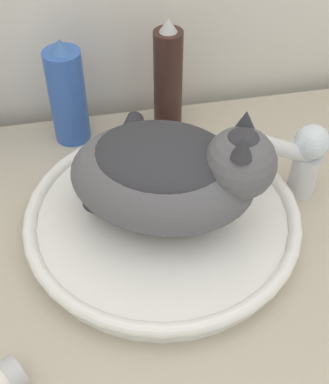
{
  "coord_description": "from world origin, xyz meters",
  "views": [
    {
      "loc": [
        -0.15,
        -0.21,
        1.41
      ],
      "look_at": [
        -0.05,
        0.29,
        0.91
      ],
      "focal_mm": 50.0,
      "sensor_mm": 36.0,
      "label": 1
    }
  ],
  "objects_px": {
    "faucet": "(304,156)",
    "hairspray_can_black": "(168,79)",
    "cat": "(170,171)",
    "spray_bottle_trigger": "(67,95)"
  },
  "relations": [
    {
      "from": "faucet",
      "to": "hairspray_can_black",
      "type": "distance_m",
      "value": 0.27
    },
    {
      "from": "cat",
      "to": "spray_bottle_trigger",
      "type": "distance_m",
      "value": 0.28
    },
    {
      "from": "hairspray_can_black",
      "to": "spray_bottle_trigger",
      "type": "relative_size",
      "value": 1.09
    },
    {
      "from": "faucet",
      "to": "spray_bottle_trigger",
      "type": "relative_size",
      "value": 0.73
    },
    {
      "from": "cat",
      "to": "hairspray_can_black",
      "type": "relative_size",
      "value": 1.65
    },
    {
      "from": "cat",
      "to": "faucet",
      "type": "relative_size",
      "value": 2.46
    },
    {
      "from": "faucet",
      "to": "spray_bottle_trigger",
      "type": "xyz_separation_m",
      "value": [
        -0.33,
        0.21,
        0.01
      ]
    },
    {
      "from": "hairspray_can_black",
      "to": "spray_bottle_trigger",
      "type": "height_order",
      "value": "hairspray_can_black"
    },
    {
      "from": "hairspray_can_black",
      "to": "spray_bottle_trigger",
      "type": "xyz_separation_m",
      "value": [
        -0.17,
        -0.0,
        -0.01
      ]
    },
    {
      "from": "cat",
      "to": "hairspray_can_black",
      "type": "bearing_deg",
      "value": 100.91
    }
  ]
}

